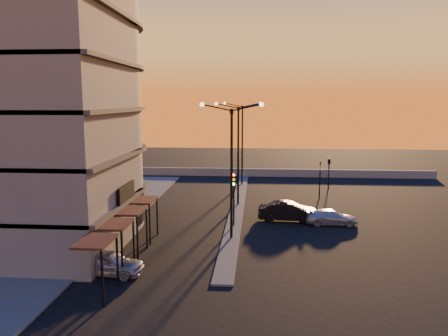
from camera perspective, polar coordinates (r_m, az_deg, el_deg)
ground at (r=31.04m, az=0.97°, el=-9.24°), size 120.00×120.00×0.00m
sidewalk_west at (r=36.91m, az=-15.24°, el=-6.53°), size 5.00×40.00×0.12m
median at (r=40.65m, az=1.83°, el=-4.82°), size 1.20×36.00×0.12m
parapet at (r=56.21m, az=4.63°, el=-0.59°), size 44.00×0.50×1.00m
building at (r=33.54m, az=-24.17°, el=11.97°), size 14.35×17.08×25.00m
streetlamp_near at (r=29.80m, az=0.99°, el=1.04°), size 4.32×0.32×9.51m
streetlamp_mid at (r=39.72m, az=1.87°, el=2.97°), size 4.32×0.32×9.51m
streetlamp_far at (r=49.67m, az=2.40°, el=4.12°), size 4.32×0.32×9.51m
traffic_light_main at (r=33.08m, az=1.28°, el=-2.94°), size 0.28×0.44×4.25m
signal_east_a at (r=44.58m, az=12.42°, el=-1.36°), size 0.13×0.16×3.60m
signal_east_b at (r=48.53m, az=13.57°, el=0.81°), size 0.42×1.99×3.60m
car_hatchback at (r=25.67m, az=-14.99°, el=-11.84°), size 4.21×2.08×1.38m
car_sedan at (r=35.71m, az=8.37°, el=-5.61°), size 4.85×1.82×1.58m
car_wagon at (r=35.36m, az=13.84°, el=-6.26°), size 4.07×1.70×1.18m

